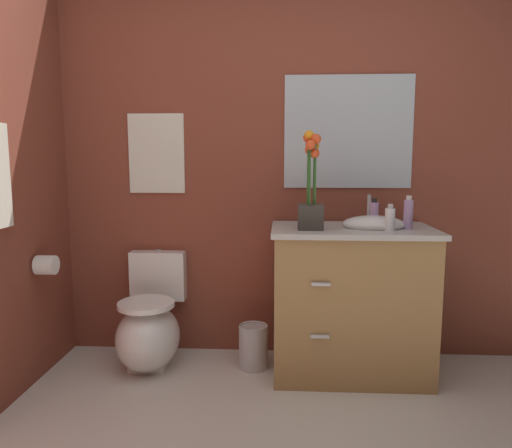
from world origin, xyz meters
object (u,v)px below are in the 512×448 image
(toilet, at_px, (150,328))
(lotion_bottle, at_px, (374,214))
(trash_bin, at_px, (253,346))
(soap_bottle, at_px, (390,219))
(wall_poster, at_px, (156,154))
(vanity_cabinet, at_px, (351,299))
(wall_mirror, at_px, (348,132))
(hand_wash_bottle, at_px, (408,214))
(flower_vase, at_px, (311,194))
(toilet_paper_roll, at_px, (46,265))

(toilet, bearing_deg, lotion_bottle, 1.47)
(trash_bin, bearing_deg, lotion_bottle, 2.43)
(soap_bottle, relative_size, wall_poster, 0.30)
(trash_bin, bearing_deg, wall_poster, 157.73)
(toilet, relative_size, vanity_cabinet, 0.65)
(wall_poster, bearing_deg, trash_bin, -22.27)
(vanity_cabinet, height_order, wall_mirror, wall_mirror)
(wall_mirror, bearing_deg, hand_wash_bottle, -47.73)
(flower_vase, bearing_deg, wall_mirror, 56.81)
(trash_bin, height_order, wall_mirror, wall_mirror)
(soap_bottle, height_order, wall_poster, wall_poster)
(hand_wash_bottle, bearing_deg, lotion_bottle, 149.15)
(trash_bin, distance_m, wall_poster, 1.37)
(trash_bin, xyz_separation_m, toilet_paper_roll, (-1.18, -0.20, 0.54))
(soap_bottle, relative_size, hand_wash_bottle, 0.79)
(wall_mirror, bearing_deg, trash_bin, -155.65)
(toilet, distance_m, toilet_paper_roll, 0.72)
(toilet, height_order, trash_bin, toilet)
(flower_vase, height_order, wall_poster, wall_poster)
(flower_vase, bearing_deg, hand_wash_bottle, 4.89)
(trash_bin, xyz_separation_m, wall_mirror, (0.58, 0.26, 1.31))
(lotion_bottle, distance_m, trash_bin, 1.09)
(toilet, height_order, wall_poster, wall_poster)
(toilet, relative_size, trash_bin, 2.54)
(vanity_cabinet, relative_size, wall_mirror, 1.33)
(toilet, bearing_deg, soap_bottle, -6.15)
(hand_wash_bottle, bearing_deg, toilet, 177.46)
(wall_mirror, xyz_separation_m, toilet_paper_roll, (-1.76, -0.46, -0.77))
(trash_bin, xyz_separation_m, wall_poster, (-0.64, 0.26, 1.18))
(toilet, xyz_separation_m, vanity_cabinet, (1.23, -0.03, 0.21))
(vanity_cabinet, xyz_separation_m, hand_wash_bottle, (0.30, -0.04, 0.52))
(toilet, relative_size, wall_poster, 1.36)
(trash_bin, bearing_deg, soap_bottle, -11.53)
(soap_bottle, bearing_deg, lotion_bottle, 105.27)
(toilet, height_order, vanity_cabinet, vanity_cabinet)
(toilet, bearing_deg, trash_bin, 0.39)
(vanity_cabinet, bearing_deg, trash_bin, 176.98)
(flower_vase, bearing_deg, toilet_paper_roll, -176.93)
(toilet, distance_m, soap_bottle, 1.58)
(hand_wash_bottle, bearing_deg, toilet_paper_roll, -176.44)
(vanity_cabinet, distance_m, wall_mirror, 1.04)
(lotion_bottle, bearing_deg, trash_bin, -177.57)
(toilet_paper_roll, bearing_deg, vanity_cabinet, 5.51)
(hand_wash_bottle, height_order, wall_poster, wall_poster)
(flower_vase, distance_m, soap_bottle, 0.46)
(vanity_cabinet, height_order, toilet_paper_roll, vanity_cabinet)
(hand_wash_bottle, bearing_deg, soap_bottle, -145.27)
(vanity_cabinet, xyz_separation_m, lotion_bottle, (0.13, 0.06, 0.51))
(trash_bin, height_order, wall_poster, wall_poster)
(toilet, relative_size, toilet_paper_roll, 6.27)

